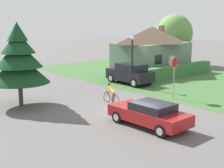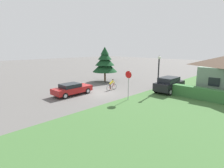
% 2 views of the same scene
% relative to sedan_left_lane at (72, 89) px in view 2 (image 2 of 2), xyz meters
% --- Properties ---
extents(ground_plane, '(140.00, 140.00, 0.00)m').
position_rel_sedan_left_lane_xyz_m(ground_plane, '(1.68, 2.87, -0.70)').
color(ground_plane, '#5B5956').
extents(grass_verge_right, '(16.00, 36.00, 0.01)m').
position_rel_sedan_left_lane_xyz_m(grass_verge_right, '(13.14, 6.87, -0.69)').
color(grass_verge_right, '#3D6633').
rests_on(grass_verge_right, ground).
extents(hedge_row, '(10.88, 0.90, 1.24)m').
position_rel_sedan_left_lane_xyz_m(hedge_row, '(13.15, 8.52, -0.08)').
color(hedge_row, '#387038').
rests_on(hedge_row, ground).
extents(sedan_left_lane, '(2.07, 4.58, 1.35)m').
position_rel_sedan_left_lane_xyz_m(sedan_left_lane, '(0.00, 0.00, 0.00)').
color(sedan_left_lane, maroon).
rests_on(sedan_left_lane, ground).
extents(cyclist, '(0.44, 1.72, 1.42)m').
position_rel_sedan_left_lane_xyz_m(cyclist, '(1.53, 4.95, -0.01)').
color(cyclist, black).
rests_on(cyclist, ground).
extents(parked_suv_right, '(2.02, 4.50, 1.85)m').
position_rel_sedan_left_lane_xyz_m(parked_suv_right, '(7.33, 9.16, 0.25)').
color(parked_suv_right, black).
rests_on(parked_suv_right, ground).
extents(stop_sign, '(0.80, 0.08, 3.06)m').
position_rel_sedan_left_lane_xyz_m(stop_sign, '(5.86, 3.04, 1.50)').
color(stop_sign, gray).
rests_on(stop_sign, ground).
extents(street_lamp, '(0.37, 0.37, 4.49)m').
position_rel_sedan_left_lane_xyz_m(street_lamp, '(6.44, 7.99, 2.14)').
color(street_lamp, black).
rests_on(street_lamp, ground).
extents(conifer_tall_near, '(3.95, 3.95, 5.53)m').
position_rel_sedan_left_lane_xyz_m(conifer_tall_near, '(-3.42, 8.45, 2.40)').
color(conifer_tall_near, '#4C3823').
rests_on(conifer_tall_near, ground).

